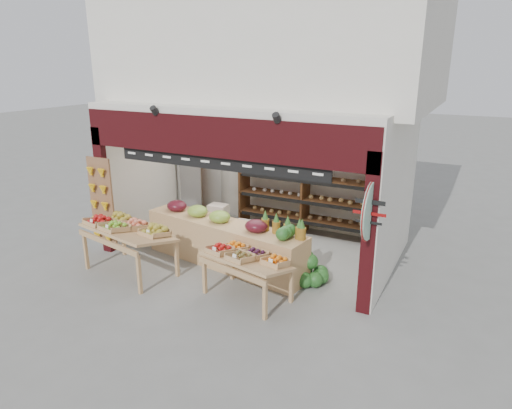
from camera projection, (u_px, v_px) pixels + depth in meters
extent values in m
plane|color=slate|center=(245.00, 256.00, 9.50)|extent=(60.00, 60.00, 0.00)
cube|color=white|center=(290.00, 165.00, 10.99)|extent=(5.76, 0.18, 3.00)
cube|color=white|center=(153.00, 167.00, 10.77)|extent=(0.18, 3.38, 3.00)
cube|color=white|center=(394.00, 198.00, 8.35)|extent=(0.18, 3.38, 3.00)
cube|color=white|center=(258.00, 105.00, 9.09)|extent=(5.76, 3.38, 0.12)
cube|color=white|center=(282.00, 46.00, 9.68)|extent=(6.36, 4.60, 2.40)
cube|color=black|center=(215.00, 137.00, 7.81)|extent=(5.70, 0.14, 0.70)
cube|color=black|center=(104.00, 191.00, 9.41)|extent=(0.22, 0.14, 2.65)
cube|color=black|center=(369.00, 236.00, 7.02)|extent=(0.22, 0.14, 2.65)
cube|color=black|center=(217.00, 162.00, 7.97)|extent=(4.20, 0.05, 0.26)
cylinder|color=white|center=(223.00, 148.00, 7.91)|extent=(0.34, 0.05, 0.34)
cube|color=brown|center=(102.00, 200.00, 9.37)|extent=(0.60, 0.04, 1.80)
cylinder|color=#ADDABF|center=(370.00, 211.00, 6.81)|extent=(0.04, 0.90, 0.90)
cylinder|color=maroon|center=(370.00, 212.00, 6.79)|extent=(0.01, 0.92, 0.92)
cube|color=brown|center=(244.00, 189.00, 11.27)|extent=(0.05, 0.54, 1.71)
cube|color=brown|center=(305.00, 198.00, 10.57)|extent=(0.05, 0.54, 1.71)
cube|color=brown|center=(374.00, 208.00, 9.87)|extent=(0.05, 0.54, 1.71)
cube|color=brown|center=(304.00, 218.00, 10.71)|extent=(3.21, 0.54, 0.04)
cube|color=brown|center=(305.00, 198.00, 10.57)|extent=(3.21, 0.54, 0.04)
cube|color=brown|center=(306.00, 178.00, 10.42)|extent=(3.21, 0.54, 0.04)
cube|color=brown|center=(306.00, 162.00, 10.31)|extent=(3.21, 0.54, 0.04)
cone|color=olive|center=(256.00, 151.00, 10.83)|extent=(0.32, 0.32, 0.28)
cone|color=olive|center=(275.00, 153.00, 10.60)|extent=(0.32, 0.32, 0.28)
cone|color=olive|center=(296.00, 155.00, 10.38)|extent=(0.32, 0.32, 0.28)
cone|color=olive|center=(317.00, 157.00, 10.16)|extent=(0.32, 0.32, 0.28)
cone|color=olive|center=(340.00, 159.00, 9.93)|extent=(0.32, 0.32, 0.28)
cone|color=olive|center=(363.00, 161.00, 9.71)|extent=(0.32, 0.32, 0.28)
cube|color=silver|center=(199.00, 180.00, 11.57)|extent=(0.86, 0.86, 1.99)
cube|color=beige|center=(217.00, 226.00, 10.67)|extent=(0.48, 0.38, 0.40)
cube|color=beige|center=(218.00, 212.00, 10.54)|extent=(0.44, 0.35, 0.33)
cube|color=#155025|center=(236.00, 232.00, 10.38)|extent=(0.46, 0.35, 0.33)
cube|color=beige|center=(244.00, 227.00, 10.74)|extent=(0.41, 0.33, 0.31)
cube|color=tan|center=(224.00, 244.00, 9.01)|extent=(3.61, 1.25, 0.89)
ellipsoid|color=#59141E|center=(177.00, 206.00, 9.56)|extent=(0.43, 0.39, 0.24)
ellipsoid|color=#8CB23F|center=(197.00, 211.00, 9.23)|extent=(0.43, 0.39, 0.24)
ellipsoid|color=#8CB23F|center=(220.00, 217.00, 8.90)|extent=(0.43, 0.39, 0.24)
ellipsoid|color=#59141E|center=(256.00, 226.00, 8.40)|extent=(0.43, 0.39, 0.24)
cylinder|color=olive|center=(265.00, 224.00, 8.45)|extent=(0.15, 0.15, 0.22)
cylinder|color=olive|center=(276.00, 227.00, 8.31)|extent=(0.15, 0.15, 0.22)
cylinder|color=olive|center=(288.00, 230.00, 8.17)|extent=(0.15, 0.15, 0.22)
cylinder|color=olive|center=(299.00, 233.00, 8.04)|extent=(0.15, 0.15, 0.22)
cylinder|color=olive|center=(302.00, 234.00, 8.01)|extent=(0.15, 0.15, 0.22)
cube|color=tan|center=(129.00, 232.00, 8.54)|extent=(1.91, 1.30, 0.25)
cube|color=tan|center=(86.00, 252.00, 8.84)|extent=(0.07, 0.07, 0.72)
cube|color=tan|center=(139.00, 275.00, 7.88)|extent=(0.07, 0.07, 0.72)
cube|color=tan|center=(123.00, 238.00, 9.49)|extent=(0.07, 0.07, 0.72)
cube|color=tan|center=(177.00, 259.00, 8.53)|extent=(0.07, 0.07, 0.72)
cube|color=tan|center=(247.00, 261.00, 7.65)|extent=(1.61, 1.12, 0.22)
cube|color=tan|center=(205.00, 278.00, 7.92)|extent=(0.07, 0.07, 0.59)
cube|color=tan|center=(265.00, 303.00, 7.10)|extent=(0.07, 0.07, 0.59)
cube|color=tan|center=(232.00, 264.00, 8.44)|extent=(0.07, 0.07, 0.59)
cube|color=tan|center=(291.00, 286.00, 7.62)|extent=(0.07, 0.07, 0.59)
sphere|color=#1A4B19|center=(299.00, 276.00, 8.31)|extent=(0.29, 0.29, 0.29)
sphere|color=#1A4B19|center=(315.00, 280.00, 8.18)|extent=(0.29, 0.29, 0.29)
sphere|color=#1A4B19|center=(305.00, 270.00, 8.57)|extent=(0.29, 0.29, 0.29)
sphere|color=#1A4B19|center=(321.00, 273.00, 8.44)|extent=(0.29, 0.29, 0.29)
sphere|color=#1A4B19|center=(310.00, 262.00, 8.30)|extent=(0.29, 0.29, 0.29)
sphere|color=#1A4B19|center=(305.00, 280.00, 8.16)|extent=(0.29, 0.29, 0.29)
sphere|color=#1A4B19|center=(297.00, 272.00, 8.49)|extent=(0.29, 0.29, 0.29)
sphere|color=#1A4B19|center=(306.00, 256.00, 8.51)|extent=(0.29, 0.29, 0.29)
sphere|color=#1A4B19|center=(321.00, 276.00, 8.31)|extent=(0.29, 0.29, 0.29)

